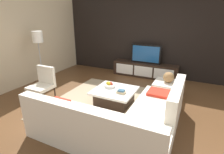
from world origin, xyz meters
name	(u,v)px	position (x,y,z in m)	size (l,w,h in m)	color
ground_plane	(116,106)	(0.00, 0.00, 0.00)	(14.00, 14.00, 0.00)	brown
feature_wall_back	(149,36)	(0.00, 2.70, 1.40)	(6.40, 0.12, 2.80)	black
side_wall_left	(22,39)	(-3.20, 0.20, 1.40)	(0.12, 5.20, 2.80)	beige
area_rug	(113,105)	(-0.10, 0.00, 0.01)	(2.95, 2.80, 0.01)	tan
media_console	(145,70)	(0.00, 2.40, 0.25)	(2.23, 0.43, 0.50)	black
television	(146,54)	(0.00, 2.40, 0.82)	(1.02, 0.06, 0.64)	black
sectional_couch	(122,120)	(0.52, -0.89, 0.29)	(2.44, 2.33, 0.83)	silver
coffee_table	(114,96)	(-0.10, 0.10, 0.20)	(0.98, 0.92, 0.38)	black
accent_chair_near	(43,82)	(-1.82, -0.47, 0.49)	(0.52, 0.53, 0.87)	black
floor_lamp	(38,41)	(-2.62, 0.25, 1.37)	(0.30, 0.30, 1.65)	#A5A5AA
ottoman	(167,89)	(0.99, 1.12, 0.20)	(0.70, 0.70, 0.40)	silver
fruit_bowl	(110,85)	(-0.28, 0.20, 0.43)	(0.28, 0.28, 0.14)	silver
decorative_ball	(169,77)	(0.99, 1.12, 0.54)	(0.28, 0.28, 0.28)	#997247
book_stack	(121,92)	(0.13, -0.02, 0.42)	(0.22, 0.12, 0.08)	#CCB78C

